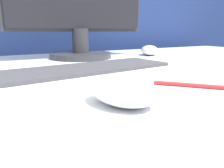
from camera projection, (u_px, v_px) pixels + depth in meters
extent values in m
cube|color=navy|center=(42.00, 79.00, 1.13)|extent=(5.00, 0.03, 1.17)
ellipsoid|color=white|center=(123.00, 90.00, 0.30)|extent=(0.10, 0.12, 0.04)
cube|color=white|center=(79.00, 75.00, 0.48)|extent=(0.47, 0.19, 0.02)
cube|color=#38383D|center=(79.00, 69.00, 0.47)|extent=(0.44, 0.17, 0.01)
cylinder|color=#28282D|center=(81.00, 55.00, 0.83)|extent=(0.23, 0.23, 0.02)
cylinder|color=#28282D|center=(80.00, 41.00, 0.81)|extent=(0.06, 0.06, 0.09)
ellipsoid|color=silver|center=(149.00, 50.00, 0.92)|extent=(0.12, 0.13, 0.04)
cylinder|color=red|center=(194.00, 85.00, 0.40)|extent=(0.10, 0.11, 0.01)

